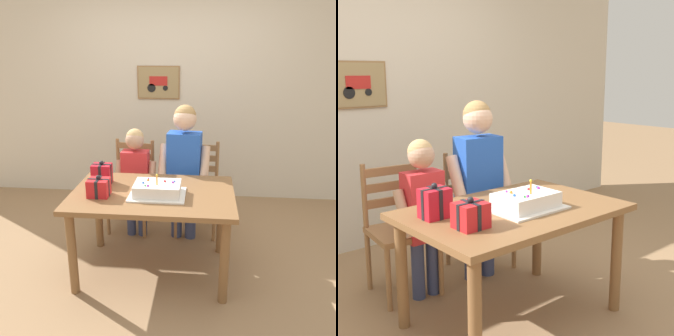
{
  "view_description": "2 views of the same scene",
  "coord_description": "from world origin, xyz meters",
  "views": [
    {
      "loc": [
        0.4,
        -2.75,
        1.85
      ],
      "look_at": [
        0.12,
        0.01,
        0.93
      ],
      "focal_mm": 39.6,
      "sensor_mm": 36.0,
      "label": 1
    },
    {
      "loc": [
        -1.81,
        -2.0,
        1.54
      ],
      "look_at": [
        0.04,
        0.11,
        0.95
      ],
      "focal_mm": 49.54,
      "sensor_mm": 36.0,
      "label": 2
    }
  ],
  "objects": [
    {
      "name": "child_older",
      "position": [
        0.22,
        0.62,
        0.82
      ],
      "size": [
        0.5,
        0.29,
        1.34
      ],
      "color": "#38426B",
      "rests_on": "ground"
    },
    {
      "name": "gift_box_beside_cake",
      "position": [
        -0.46,
        0.15,
        0.81
      ],
      "size": [
        0.16,
        0.13,
        0.21
      ],
      "color": "red",
      "rests_on": "dining_table"
    },
    {
      "name": "back_wall",
      "position": [
        -0.0,
        1.8,
        1.3
      ],
      "size": [
        6.4,
        0.11,
        2.6
      ],
      "color": "beige",
      "rests_on": "ground"
    },
    {
      "name": "birthday_cake",
      "position": [
        0.05,
        -0.06,
        0.78
      ],
      "size": [
        0.44,
        0.34,
        0.19
      ],
      "color": "white",
      "rests_on": "dining_table"
    },
    {
      "name": "chair_left",
      "position": [
        -0.34,
        0.81,
        0.47
      ],
      "size": [
        0.46,
        0.46,
        0.92
      ],
      "color": "#996B42",
      "rests_on": "ground"
    },
    {
      "name": "dining_table",
      "position": [
        0.0,
        0.0,
        0.63
      ],
      "size": [
        1.31,
        0.88,
        0.73
      ],
      "color": "brown",
      "rests_on": "ground"
    },
    {
      "name": "chair_right",
      "position": [
        0.34,
        0.81,
        0.47
      ],
      "size": [
        0.44,
        0.44,
        0.92
      ],
      "color": "#996B42",
      "rests_on": "ground"
    },
    {
      "name": "child_younger",
      "position": [
        -0.26,
        0.62,
        0.67
      ],
      "size": [
        0.4,
        0.23,
        1.11
      ],
      "color": "#38426B",
      "rests_on": "ground"
    },
    {
      "name": "gift_box_red_large",
      "position": [
        -0.41,
        -0.12,
        0.8
      ],
      "size": [
        0.17,
        0.16,
        0.17
      ],
      "color": "red",
      "rests_on": "dining_table"
    },
    {
      "name": "ground_plane",
      "position": [
        0.0,
        0.0,
        0.0
      ],
      "size": [
        20.0,
        20.0,
        0.0
      ],
      "primitive_type": "plane",
      "color": "#997551"
    }
  ]
}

